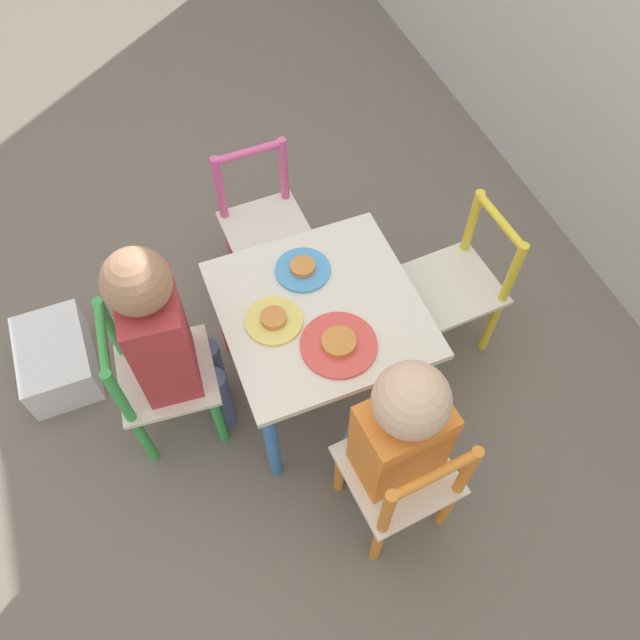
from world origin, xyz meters
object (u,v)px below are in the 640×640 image
Objects in this scene: chair_yellow at (458,286)px; plate_left at (303,269)px; chair_green at (159,379)px; plate_right at (339,344)px; child_front at (166,336)px; storage_bin at (57,359)px; child_right at (397,432)px; plate_front at (274,320)px; chair_pink at (265,228)px; kids_table at (320,321)px; chair_orange at (402,480)px.

chair_yellow reaches higher than plate_left.
chair_yellow is 3.38× the size of plate_left.
chair_green reaches higher than plate_right.
child_front reaches higher than storage_bin.
child_right reaches higher than plate_front.
chair_pink is 0.78m from storage_bin.
child_front reaches higher than plate_left.
child_right is 0.93× the size of child_front.
kids_table is at bearing -90.00° from child_right.
chair_pink reaches higher than plate_right.
chair_pink is 1.70× the size of storage_bin.
child_front reaches higher than chair_orange.
chair_orange reaches higher than kids_table.
kids_table is at bearing -90.00° from chair_orange.
chair_pink is 0.38m from plate_left.
child_front is at bearing -53.51° from chair_orange.
chair_orange is 1.14m from storage_bin.
chair_pink is 0.61m from child_front.
plate_right is at bearing -105.14° from chair_green.
kids_table is 0.87m from storage_bin.
chair_orange and chair_yellow have the same top height.
chair_orange is 3.38× the size of plate_left.
chair_yellow is at bearing 77.25° from plate_left.
child_right is at bearing -90.00° from chair_orange.
chair_pink reaches higher than kids_table.
chair_pink is at bearing -37.10° from child_front.
chair_green is 0.92m from chair_yellow.
chair_yellow is at bearing -44.16° from chair_pink.
plate_left is at bearing -89.47° from chair_pink.
chair_orange is 1.00× the size of chair_pink.
chair_orange is at bearing 44.81° from storage_bin.
child_right reaches higher than chair_yellow.
plate_front reaches higher than kids_table.
child_right is 3.62× the size of plate_right.
plate_right is 0.65× the size of storage_bin.
chair_orange and chair_green have the same top height.
child_front is 0.27m from plate_front.
chair_green is at bearing -46.79° from child_right.
kids_table is 0.47m from chair_yellow.
plate_front is at bearing -90.00° from kids_table.
child_front is at bearing -50.12° from child_right.
kids_table is 1.01× the size of chair_yellow.
storage_bin is at bearing 50.44° from chair_green.
chair_orange is 0.62m from plate_left.
chair_orange is 1.00× the size of chair_yellow.
chair_yellow is 3.41× the size of plate_front.
plate_left is at bearing 180.00° from plate_right.
child_front is at bearing -77.22° from plate_left.
chair_green reaches higher than plate_front.
child_front is (-0.01, -0.86, 0.20)m from chair_yellow.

